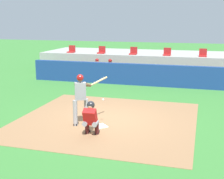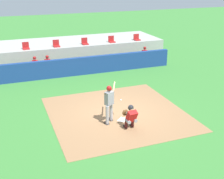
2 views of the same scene
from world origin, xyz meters
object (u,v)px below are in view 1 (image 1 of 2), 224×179
home_plate (100,126)px  stadium_seat_0 (71,51)px  catcher_crouched (91,117)px  stadium_seat_1 (102,51)px  dugout_player_1 (110,70)px  dugout_player_0 (96,69)px  batter_at_plate (81,96)px  stadium_seat_2 (133,52)px  stadium_seat_3 (167,53)px  stadium_seat_4 (203,54)px

home_plate → stadium_seat_0: stadium_seat_0 is taller
catcher_crouched → stadium_seat_0: size_ratio=3.24×
stadium_seat_0 → stadium_seat_1: same height
dugout_player_1 → stadium_seat_1: bearing=119.7°
home_plate → dugout_player_0: dugout_player_0 is taller
dugout_player_0 → stadium_seat_1: 2.23m
dugout_player_0 → home_plate: bearing=-70.3°
catcher_crouched → stadium_seat_0: (-5.39, 11.00, 0.93)m
batter_at_plate → catcher_crouched: batter_at_plate is taller
stadium_seat_0 → stadium_seat_2: bearing=0.0°
stadium_seat_2 → stadium_seat_3: bearing=0.0°
stadium_seat_1 → stadium_seat_3: size_ratio=1.00×
dugout_player_0 → stadium_seat_2: size_ratio=2.71×
catcher_crouched → batter_at_plate: bearing=127.5°
stadium_seat_3 → stadium_seat_4: size_ratio=1.00×
home_plate → stadium_seat_1: (-3.25, 10.18, 1.51)m
home_plate → catcher_crouched: bearing=-91.7°
stadium_seat_3 → stadium_seat_4: (2.17, 0.00, 0.00)m
dugout_player_1 → stadium_seat_0: stadium_seat_0 is taller
dugout_player_0 → stadium_seat_0: bearing=140.8°
dugout_player_0 → dugout_player_1: size_ratio=1.00×
batter_at_plate → stadium_seat_3: stadium_seat_3 is taller
stadium_seat_1 → dugout_player_1: bearing=-60.3°
dugout_player_1 → batter_at_plate: bearing=-80.2°
catcher_crouched → stadium_seat_2: size_ratio=3.24×
stadium_seat_4 → stadium_seat_0: bearing=180.0°
batter_at_plate → dugout_player_1: 8.24m
batter_at_plate → dugout_player_0: (-2.24, 8.11, -0.36)m
home_plate → stadium_seat_2: (-1.08, 10.18, 1.51)m
stadium_seat_2 → stadium_seat_4: 4.33m
stadium_seat_4 → dugout_player_0: bearing=-161.7°
dugout_player_1 → stadium_seat_4: 5.78m
dugout_player_0 → stadium_seat_2: (1.84, 2.03, 0.86)m
dugout_player_0 → stadium_seat_0: (-2.50, 2.03, 0.86)m
dugout_player_0 → catcher_crouched: bearing=-72.1°
home_plate → batter_at_plate: size_ratio=0.24×
stadium_seat_4 → catcher_crouched: bearing=-106.6°
home_plate → dugout_player_0: size_ratio=0.34×
stadium_seat_1 → batter_at_plate: bearing=-75.8°
batter_at_plate → dugout_player_1: bearing=99.8°
stadium_seat_0 → dugout_player_0: bearing=-39.2°
catcher_crouched → dugout_player_0: dugout_player_0 is taller
batter_at_plate → dugout_player_1: (-1.41, 8.11, -0.36)m
batter_at_plate → catcher_crouched: 1.16m
stadium_seat_2 → stadium_seat_3: (2.17, 0.00, 0.00)m
home_plate → stadium_seat_0: size_ratio=0.92×
dugout_player_1 → stadium_seat_3: bearing=32.7°
dugout_player_0 → stadium_seat_2: stadium_seat_2 is taller
dugout_player_0 → stadium_seat_3: bearing=26.9°
catcher_crouched → stadium_seat_3: (1.11, 11.00, 0.93)m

